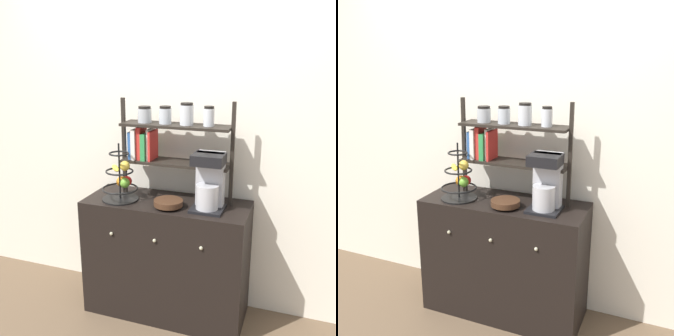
% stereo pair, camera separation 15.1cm
% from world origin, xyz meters
% --- Properties ---
extents(ground_plane, '(12.00, 12.00, 0.00)m').
position_xyz_m(ground_plane, '(0.00, 0.00, 0.00)').
color(ground_plane, brown).
extents(wall_back, '(7.00, 0.05, 2.60)m').
position_xyz_m(wall_back, '(0.00, 0.49, 1.30)').
color(wall_back, silver).
rests_on(wall_back, ground_plane).
extents(sideboard, '(1.14, 0.47, 0.86)m').
position_xyz_m(sideboard, '(0.00, 0.22, 0.43)').
color(sideboard, black).
rests_on(sideboard, ground_plane).
extents(coffee_maker, '(0.21, 0.21, 0.38)m').
position_xyz_m(coffee_maker, '(0.31, 0.19, 1.04)').
color(coffee_maker, black).
rests_on(coffee_maker, sideboard).
extents(fruit_stand, '(0.25, 0.25, 0.40)m').
position_xyz_m(fruit_stand, '(-0.31, 0.17, 0.99)').
color(fruit_stand, black).
rests_on(fruit_stand, sideboard).
extents(wooden_bowl, '(0.19, 0.19, 0.05)m').
position_xyz_m(wooden_bowl, '(0.05, 0.12, 0.89)').
color(wooden_bowl, '#422819').
rests_on(wooden_bowl, sideboard).
extents(shelf_hutch, '(0.80, 0.20, 0.69)m').
position_xyz_m(shelf_hutch, '(-0.04, 0.30, 1.29)').
color(shelf_hutch, black).
rests_on(shelf_hutch, sideboard).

